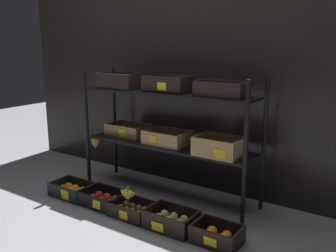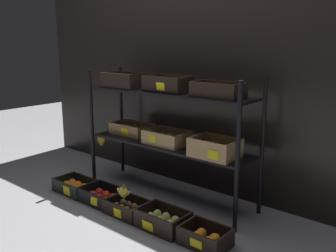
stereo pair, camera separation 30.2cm
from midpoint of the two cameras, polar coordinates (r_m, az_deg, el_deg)
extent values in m
plane|color=gray|center=(3.21, -2.74, -10.64)|extent=(10.00, 10.00, 0.00)
cube|color=black|center=(3.28, 1.09, 5.92)|extent=(3.89, 0.12, 1.76)
cylinder|color=black|center=(3.40, -14.87, -0.45)|extent=(0.03, 0.03, 1.04)
cylinder|color=black|center=(2.52, 8.46, -4.82)|extent=(0.03, 0.03, 1.04)
cylinder|color=black|center=(3.65, -10.58, 0.64)|extent=(0.03, 0.03, 1.04)
cylinder|color=black|center=(2.84, 11.65, -2.91)|extent=(0.03, 0.03, 1.04)
cube|color=black|center=(3.06, -2.83, -2.98)|extent=(1.46, 0.33, 0.02)
cube|color=black|center=(2.97, -2.92, 5.07)|extent=(1.46, 0.33, 0.02)
cube|color=#A87F51|center=(3.38, -8.71, -1.28)|extent=(0.37, 0.23, 0.01)
cube|color=#A87F51|center=(3.29, -10.01, -0.81)|extent=(0.37, 0.02, 0.09)
cube|color=#A87F51|center=(3.45, -7.53, -0.11)|extent=(0.37, 0.02, 0.09)
cube|color=#A87F51|center=(3.49, -10.89, -0.07)|extent=(0.02, 0.20, 0.09)
cube|color=#A87F51|center=(3.26, -6.43, -0.85)|extent=(0.02, 0.20, 0.09)
sphere|color=#8ABA3F|center=(3.41, -10.19, -0.50)|extent=(0.07, 0.07, 0.07)
sphere|color=#91C43A|center=(3.35, -9.08, -0.69)|extent=(0.07, 0.07, 0.07)
sphere|color=#8AC739|center=(3.30, -7.93, -0.88)|extent=(0.07, 0.07, 0.07)
sphere|color=#89C247|center=(3.45, -9.47, -0.32)|extent=(0.07, 0.07, 0.07)
sphere|color=#91C031|center=(3.40, -8.42, -0.48)|extent=(0.07, 0.07, 0.07)
sphere|color=#95C13B|center=(3.34, -7.17, -0.69)|extent=(0.07, 0.07, 0.07)
cube|color=yellow|center=(3.27, -9.75, -1.18)|extent=(0.08, 0.01, 0.08)
cube|color=tan|center=(3.05, -2.98, -2.70)|extent=(0.35, 0.25, 0.01)
cube|color=tan|center=(2.95, -4.35, -2.14)|extent=(0.35, 0.02, 0.10)
cube|color=tan|center=(3.13, -1.71, -1.22)|extent=(0.35, 0.02, 0.10)
cube|color=tan|center=(3.14, -5.46, -1.23)|extent=(0.02, 0.22, 0.10)
cube|color=tan|center=(2.94, -0.35, -2.13)|extent=(0.02, 0.22, 0.10)
sphere|color=gold|center=(3.06, -4.53, -1.86)|extent=(0.07, 0.07, 0.07)
sphere|color=#D5C055|center=(3.01, -3.45, -2.11)|extent=(0.07, 0.07, 0.07)
sphere|color=#D1C353|center=(2.97, -2.18, -2.30)|extent=(0.07, 0.07, 0.07)
sphere|color=gold|center=(3.12, -3.76, -1.59)|extent=(0.07, 0.07, 0.07)
sphere|color=#DCBE4B|center=(3.07, -2.59, -1.77)|extent=(0.07, 0.07, 0.07)
sphere|color=#D0B851|center=(3.02, -1.24, -2.01)|extent=(0.07, 0.07, 0.07)
cube|color=yellow|center=(2.97, -5.26, -2.05)|extent=(0.07, 0.01, 0.06)
cube|color=tan|center=(2.76, 4.71, -4.40)|extent=(0.34, 0.25, 0.01)
cube|color=tan|center=(2.64, 3.50, -3.59)|extent=(0.34, 0.02, 0.13)
cube|color=tan|center=(2.84, 5.89, -2.47)|extent=(0.34, 0.02, 0.13)
cube|color=tan|center=(2.82, 1.89, -2.52)|extent=(0.02, 0.22, 0.13)
cube|color=tan|center=(2.67, 7.76, -3.52)|extent=(0.02, 0.22, 0.13)
ellipsoid|color=yellow|center=(2.76, 2.83, -3.42)|extent=(0.06, 0.06, 0.08)
ellipsoid|color=yellow|center=(2.72, 4.35, -3.68)|extent=(0.06, 0.06, 0.08)
ellipsoid|color=yellow|center=(2.68, 5.88, -3.98)|extent=(0.06, 0.06, 0.08)
ellipsoid|color=yellow|center=(2.82, 3.63, -3.07)|extent=(0.06, 0.06, 0.08)
ellipsoid|color=yellow|center=(2.78, 5.10, -3.30)|extent=(0.06, 0.06, 0.08)
ellipsoid|color=yellow|center=(2.75, 6.62, -3.54)|extent=(0.06, 0.06, 0.08)
cube|color=yellow|center=(2.61, 4.63, -4.32)|extent=(0.09, 0.01, 0.07)
cube|color=black|center=(3.25, -9.99, 5.84)|extent=(0.37, 0.23, 0.01)
cube|color=black|center=(3.17, -11.36, 6.81)|extent=(0.37, 0.02, 0.12)
cube|color=black|center=(3.32, -8.78, 7.17)|extent=(0.37, 0.02, 0.12)
cube|color=black|center=(3.36, -12.22, 7.11)|extent=(0.02, 0.19, 0.12)
cube|color=black|center=(3.12, -7.69, 6.86)|extent=(0.02, 0.19, 0.12)
sphere|color=#612F4C|center=(3.30, -11.97, 6.39)|extent=(0.05, 0.05, 0.05)
sphere|color=#541756|center=(3.26, -11.22, 6.35)|extent=(0.05, 0.05, 0.05)
sphere|color=#5D274E|center=(3.22, -10.53, 6.30)|extent=(0.05, 0.05, 0.05)
sphere|color=#58264F|center=(3.18, -9.74, 6.25)|extent=(0.05, 0.05, 0.05)
sphere|color=#542458|center=(3.13, -8.94, 6.19)|extent=(0.05, 0.05, 0.05)
sphere|color=#68204C|center=(3.35, -11.06, 6.52)|extent=(0.05, 0.05, 0.05)
sphere|color=#661849|center=(3.31, -10.29, 6.48)|extent=(0.05, 0.05, 0.05)
sphere|color=#572F4D|center=(3.27, -9.61, 6.43)|extent=(0.05, 0.05, 0.05)
sphere|color=#5A1A56|center=(3.23, -8.82, 6.39)|extent=(0.05, 0.05, 0.05)
sphere|color=#59175D|center=(3.19, -7.98, 6.34)|extent=(0.05, 0.05, 0.05)
cube|color=black|center=(2.96, -2.93, 5.36)|extent=(0.37, 0.22, 0.01)
cube|color=black|center=(2.88, -4.14, 6.42)|extent=(0.37, 0.02, 0.12)
cube|color=black|center=(3.03, -1.81, 6.79)|extent=(0.37, 0.02, 0.12)
cube|color=black|center=(3.06, -5.60, 6.79)|extent=(0.02, 0.18, 0.12)
cube|color=black|center=(2.85, -0.09, 6.41)|extent=(0.02, 0.18, 0.12)
ellipsoid|color=#B6B655|center=(2.99, -4.56, 6.41)|extent=(0.07, 0.07, 0.09)
ellipsoid|color=#ADB95B|center=(2.93, -3.35, 6.30)|extent=(0.07, 0.07, 0.09)
ellipsoid|color=#AEBE5F|center=(2.88, -1.80, 6.20)|extent=(0.07, 0.07, 0.09)
ellipsoid|color=#B1C25D|center=(3.04, -3.94, 6.52)|extent=(0.07, 0.07, 0.09)
ellipsoid|color=#B3C15D|center=(2.98, -2.61, 6.42)|extent=(0.07, 0.07, 0.09)
ellipsoid|color=#B3B95E|center=(2.93, -1.31, 6.31)|extent=(0.07, 0.07, 0.09)
cube|color=yellow|center=(2.86, -4.01, 6.08)|extent=(0.08, 0.01, 0.06)
cube|color=black|center=(2.70, 5.07, 4.59)|extent=(0.37, 0.20, 0.01)
cube|color=black|center=(2.61, 4.11, 5.59)|extent=(0.37, 0.02, 0.10)
cube|color=black|center=(2.77, 6.03, 5.98)|extent=(0.37, 0.02, 0.10)
cube|color=black|center=(2.78, 1.88, 6.06)|extent=(0.02, 0.17, 0.10)
cube|color=black|center=(2.61, 8.52, 5.49)|extent=(0.02, 0.17, 0.10)
sphere|color=orange|center=(2.72, 2.86, 5.46)|extent=(0.06, 0.06, 0.06)
sphere|color=orange|center=(2.69, 4.10, 5.36)|extent=(0.06, 0.06, 0.06)
sphere|color=orange|center=(2.65, 5.43, 5.22)|extent=(0.06, 0.06, 0.06)
sphere|color=orange|center=(2.62, 6.78, 5.10)|extent=(0.06, 0.06, 0.06)
sphere|color=orange|center=(2.77, 3.39, 5.58)|extent=(0.06, 0.06, 0.06)
sphere|color=orange|center=(2.74, 4.71, 5.48)|extent=(0.06, 0.06, 0.06)
sphere|color=orange|center=(2.70, 5.98, 5.35)|extent=(0.06, 0.06, 0.06)
sphere|color=orange|center=(2.67, 7.32, 5.23)|extent=(0.06, 0.06, 0.06)
cylinder|color=brown|center=(3.55, -13.54, -1.71)|extent=(0.02, 0.02, 0.02)
ellipsoid|color=yellow|center=(3.57, -13.76, -2.62)|extent=(0.08, 0.03, 0.10)
ellipsoid|color=yellow|center=(3.56, -13.60, -2.63)|extent=(0.05, 0.03, 0.10)
ellipsoid|color=yellow|center=(3.56, -13.43, -2.64)|extent=(0.05, 0.03, 0.10)
ellipsoid|color=yellow|center=(3.55, -13.27, -2.67)|extent=(0.08, 0.03, 0.10)
cube|color=black|center=(3.34, -17.03, -10.15)|extent=(0.35, 0.24, 0.01)
cube|color=black|center=(3.25, -18.63, -9.78)|extent=(0.35, 0.02, 0.10)
cube|color=black|center=(3.38, -15.62, -8.70)|extent=(0.35, 0.02, 0.10)
cube|color=black|center=(3.44, -18.89, -8.54)|extent=(0.02, 0.21, 0.10)
cube|color=black|center=(3.19, -15.15, -9.96)|extent=(0.02, 0.21, 0.10)
sphere|color=orange|center=(3.37, -18.41, -9.23)|extent=(0.07, 0.07, 0.07)
sphere|color=orange|center=(3.30, -17.45, -9.63)|extent=(0.07, 0.07, 0.07)
sphere|color=orange|center=(3.25, -16.55, -9.96)|extent=(0.07, 0.07, 0.07)
sphere|color=orange|center=(3.40, -17.59, -8.95)|extent=(0.07, 0.07, 0.07)
sphere|color=orange|center=(3.34, -16.70, -9.29)|extent=(0.07, 0.07, 0.07)
sphere|color=orange|center=(3.28, -15.72, -9.69)|extent=(0.07, 0.07, 0.07)
cube|color=yellow|center=(3.22, -18.27, -10.12)|extent=(0.08, 0.01, 0.08)
cube|color=black|center=(3.10, -12.67, -11.68)|extent=(0.36, 0.25, 0.01)
cube|color=black|center=(3.01, -14.38, -11.40)|extent=(0.36, 0.02, 0.10)
cube|color=black|center=(3.15, -11.14, -10.05)|extent=(0.36, 0.02, 0.10)
cube|color=black|center=(3.20, -14.91, -9.91)|extent=(0.02, 0.22, 0.10)
cube|color=black|center=(2.96, -10.35, -11.56)|extent=(0.02, 0.22, 0.10)
sphere|color=red|center=(3.12, -14.29, -10.79)|extent=(0.07, 0.07, 0.07)
sphere|color=red|center=(3.06, -13.22, -11.24)|extent=(0.07, 0.07, 0.07)
sphere|color=red|center=(3.00, -12.06, -11.64)|extent=(0.07, 0.07, 0.07)
sphere|color=red|center=(3.16, -13.32, -10.40)|extent=(0.07, 0.07, 0.07)
sphere|color=red|center=(3.11, -12.23, -10.77)|extent=(0.07, 0.07, 0.07)
sphere|color=red|center=(3.05, -11.06, -11.16)|extent=(0.07, 0.07, 0.07)
cube|color=yellow|center=(2.97, -13.91, -11.71)|extent=(0.08, 0.01, 0.06)
cube|color=black|center=(2.89, -8.56, -13.40)|extent=(0.32, 0.24, 0.01)
cube|color=black|center=(2.80, -10.15, -13.19)|extent=(0.32, 0.02, 0.10)
cube|color=black|center=(2.94, -7.12, -11.71)|extent=(0.32, 0.02, 0.10)
cube|color=black|center=(2.97, -10.85, -11.64)|extent=(0.02, 0.20, 0.10)
cube|color=black|center=(2.77, -6.17, -13.26)|extent=(0.02, 0.20, 0.10)
ellipsoid|color=brown|center=(2.91, -10.39, -12.44)|extent=(0.05, 0.05, 0.07)
ellipsoid|color=brown|center=(2.87, -9.51, -12.78)|extent=(0.05, 0.05, 0.07)
ellipsoid|color=brown|center=(2.83, -8.68, -13.08)|extent=(0.05, 0.05, 0.07)
ellipsoid|color=brown|center=(2.79, -7.77, -13.46)|extent=(0.05, 0.05, 0.07)
ellipsoid|color=brown|center=(2.96, -9.44, -11.97)|extent=(0.05, 0.05, 0.07)
ellipsoid|color=brown|center=(2.92, -8.56, -12.28)|extent=(0.05, 0.05, 0.07)
ellipsoid|color=brown|center=(2.88, -7.63, -12.61)|extent=(0.05, 0.05, 0.07)
ellipsoid|color=brown|center=(2.85, -6.72, -12.90)|extent=(0.05, 0.05, 0.07)
cube|color=yellow|center=(2.78, -10.01, -13.50)|extent=(0.08, 0.01, 0.07)
cube|color=black|center=(2.69, -2.79, -15.40)|extent=(0.35, 0.24, 0.01)
cube|color=black|center=(2.58, -4.31, -15.01)|extent=(0.35, 0.02, 0.12)
cube|color=black|center=(2.74, -1.40, -13.26)|extent=(0.35, 0.02, 0.12)
cube|color=black|center=(2.75, -5.70, -13.18)|extent=(0.02, 0.20, 0.12)
cube|color=black|center=(2.57, 0.31, -15.07)|extent=(0.02, 0.20, 0.12)
ellipsoid|color=tan|center=(2.69, -4.80, -14.16)|extent=(0.07, 0.07, 0.09)
ellipsoid|color=#B3C14A|center=(2.64, -3.22, -14.65)|extent=(0.07, 0.07, 0.09)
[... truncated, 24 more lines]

